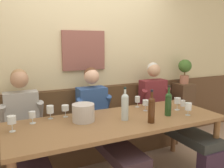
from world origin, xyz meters
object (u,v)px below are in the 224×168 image
wine_bottle_amber_mid (168,103)px  wine_glass_left_end (137,100)px  wine_glass_mid_left (188,107)px  ice_bucket (83,113)px  wine_glass_by_bottle (146,103)px  dining_table (118,126)px  wall_bench (94,137)px  wine_glass_right_end (177,101)px  wine_glass_center_rear (12,120)px  person_right_seat (26,135)px  person_left_seat (169,113)px  potted_plant (185,69)px  wine_glass_mid_right (65,108)px  wine_bottle_clear_water (151,109)px  wine_bottle_green_tall (125,106)px  water_tumbler_left (183,103)px  wine_glass_center_front (50,110)px  person_center_right_seat (103,123)px  wine_glass_near_bucket (32,115)px

wine_bottle_amber_mid → wine_glass_left_end: wine_bottle_amber_mid is taller
wine_glass_mid_left → ice_bucket: bearing=164.2°
wine_glass_by_bottle → dining_table: bearing=-161.6°
wall_bench → dining_table: (0.00, -0.73, 0.40)m
wine_glass_right_end → wine_glass_center_rear: bearing=176.7°
ice_bucket → person_right_seat: bearing=159.0°
person_left_seat → dining_table: bearing=-161.3°
wine_glass_center_rear → potted_plant: potted_plant is taller
potted_plant → dining_table: bearing=-154.5°
wine_glass_mid_right → potted_plant: bearing=11.7°
wine_bottle_clear_water → wine_glass_right_end: size_ratio=2.27×
wine_bottle_amber_mid → potted_plant: size_ratio=0.88×
wine_bottle_green_tall → wine_glass_left_end: bearing=44.1°
wine_bottle_green_tall → wine_glass_by_bottle: 0.44m
wine_glass_left_end → water_tumbler_left: size_ratio=1.76×
wine_glass_right_end → potted_plant: 1.13m
dining_table → wine_glass_center_rear: size_ratio=15.29×
person_left_seat → wine_glass_right_end: size_ratio=8.64×
wine_glass_center_front → wine_glass_mid_left: bearing=-21.0°
person_right_seat → person_left_seat: 1.88m
person_right_seat → dining_table: bearing=-19.8°
person_center_right_seat → wine_glass_near_bucket: 0.86m
person_right_seat → person_center_right_seat: 0.89m
person_left_seat → wine_glass_left_end: 0.57m
dining_table → wine_glass_near_bucket: 0.91m
wine_bottle_green_tall → person_left_seat: bearing=22.1°
dining_table → person_right_seat: (-0.92, 0.33, -0.07)m
wine_glass_center_rear → dining_table: bearing=-6.5°
person_left_seat → wine_glass_center_rear: size_ratio=8.74×
wine_bottle_green_tall → wine_glass_right_end: 0.77m
wall_bench → water_tumbler_left: size_ratio=33.06×
person_left_seat → wine_glass_mid_right: person_left_seat is taller
wine_glass_center_front → wine_glass_center_rear: 0.46m
person_right_seat → potted_plant: bearing=9.7°
person_center_right_seat → person_left_seat: (0.99, -0.02, -0.01)m
person_right_seat → wine_glass_by_bottle: size_ratio=9.87×
wine_bottle_green_tall → wine_bottle_clear_water: 0.28m
wine_glass_mid_left → wine_glass_center_rear: wine_glass_center_rear is taller
dining_table → potted_plant: potted_plant is taller
person_left_seat → water_tumbler_left: person_left_seat is taller
person_center_right_seat → ice_bucket: (-0.32, -0.23, 0.24)m
wall_bench → wine_bottle_green_tall: (0.06, -0.78, 0.63)m
dining_table → wine_glass_right_end: size_ratio=15.12×
wine_glass_left_end → wine_glass_right_end: (0.37, -0.32, 0.02)m
wall_bench → person_right_seat: bearing=-156.5°
dining_table → wine_bottle_amber_mid: (0.58, -0.11, 0.22)m
wine_glass_left_end → person_right_seat: bearing=-179.8°
wine_glass_center_front → wine_glass_near_bucket: 0.21m
water_tumbler_left → ice_bucket: bearing=179.9°
person_right_seat → ice_bucket: (0.57, -0.22, 0.24)m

